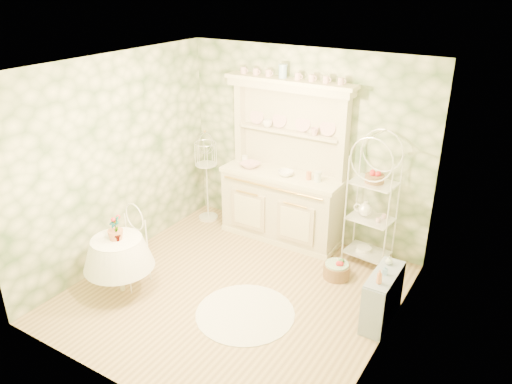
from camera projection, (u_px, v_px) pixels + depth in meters
The scene contains 22 objects.
floor at pixel (235, 292), 6.07m from camera, with size 3.60×3.60×0.00m, color tan.
ceiling at pixel (230, 67), 4.98m from camera, with size 3.60×3.60×0.00m, color white.
wall_left at pixel (116, 161), 6.39m from camera, with size 3.60×3.60×0.00m, color beige.
wall_right at pixel (392, 232), 4.66m from camera, with size 3.60×3.60×0.00m, color beige.
wall_back at pixel (305, 147), 6.93m from camera, with size 3.60×3.60×0.00m, color beige.
wall_front at pixel (111, 266), 4.12m from camera, with size 3.60×3.60×0.00m, color beige.
kitchen_dresser at pixel (282, 164), 6.89m from camera, with size 1.87×0.61×2.29m, color beige.
bakers_rack at pixel (372, 199), 6.34m from camera, with size 0.58×0.42×1.87m, color white.
side_shelf at pixel (382, 298), 5.47m from camera, with size 0.26×0.70×0.60m, color #93A1B7.
round_table at pixel (120, 267), 5.98m from camera, with size 0.59×0.59×0.65m, color white.
cafe_chair at pixel (127, 248), 6.06m from camera, with size 0.46×0.46×1.01m, color white.
birdcage_stand at pixel (207, 179), 7.62m from camera, with size 0.32×0.32×1.35m, color white.
floor_basket at pixel (337, 269), 6.33m from camera, with size 0.36×0.36×0.23m, color olive.
lace_rug at pixel (245, 313), 5.69m from camera, with size 1.14×1.14×0.01m, color white.
bowl_floral at pixel (250, 167), 7.14m from camera, with size 0.28×0.28×0.07m, color white.
bowl_white at pixel (286, 175), 6.85m from camera, with size 0.22×0.22×0.07m, color white.
cup_left at pixel (267, 125), 6.99m from camera, with size 0.13×0.13×0.11m, color white.
cup_right at pixel (315, 133), 6.64m from camera, with size 0.11×0.11×0.10m, color white.
potted_geranium at pixel (116, 230), 5.74m from camera, with size 0.16×0.11×0.30m, color #3F7238.
bottle_amber at pixel (379, 278), 5.15m from camera, with size 0.06×0.06×0.16m, color #CB7949.
bottle_blue at pixel (385, 271), 5.31m from camera, with size 0.05×0.05×0.11m, color #8CB5DD.
bottle_glass at pixel (389, 262), 5.50m from camera, with size 0.08×0.08×0.10m, color silver.
Camera 1 is at (2.87, -4.17, 3.57)m, focal length 35.00 mm.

